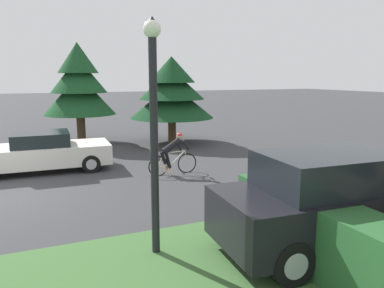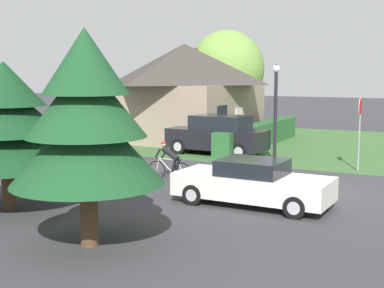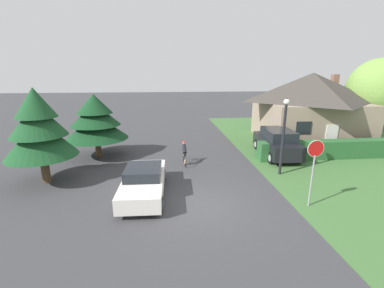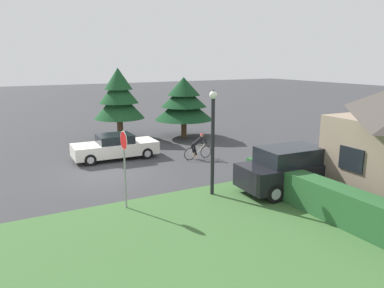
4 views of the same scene
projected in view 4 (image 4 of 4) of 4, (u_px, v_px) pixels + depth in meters
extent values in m
plane|color=#38383A|center=(106.00, 174.00, 18.36)|extent=(140.00, 140.00, 0.00)
cube|color=#3D6633|center=(377.00, 269.00, 10.01)|extent=(16.00, 36.00, 0.01)
cube|color=black|center=(351.00, 159.00, 14.12)|extent=(1.10, 0.10, 0.90)
cube|color=#285B2D|center=(352.00, 210.00, 12.42)|extent=(10.48, 0.90, 1.23)
cube|color=silver|center=(115.00, 149.00, 21.06)|extent=(1.99, 4.72, 0.69)
cube|color=black|center=(115.00, 139.00, 20.93)|extent=(1.68, 1.93, 0.46)
cylinder|color=black|center=(138.00, 147.00, 22.53)|extent=(0.26, 0.64, 0.63)
cylinder|color=#ADADB2|center=(138.00, 147.00, 22.53)|extent=(0.26, 0.37, 0.36)
cylinder|color=black|center=(147.00, 153.00, 21.09)|extent=(0.26, 0.64, 0.63)
cylinder|color=#ADADB2|center=(147.00, 153.00, 21.09)|extent=(0.26, 0.37, 0.36)
cylinder|color=black|center=(84.00, 153.00, 21.14)|extent=(0.26, 0.64, 0.63)
cylinder|color=#ADADB2|center=(84.00, 153.00, 21.14)|extent=(0.26, 0.37, 0.36)
cylinder|color=black|center=(90.00, 160.00, 19.70)|extent=(0.26, 0.64, 0.63)
cylinder|color=#ADADB2|center=(90.00, 160.00, 19.70)|extent=(0.26, 0.37, 0.36)
torus|color=black|center=(190.00, 154.00, 20.87)|extent=(0.06, 0.71, 0.71)
torus|color=black|center=(206.00, 152.00, 21.39)|extent=(0.06, 0.71, 0.71)
cylinder|color=beige|center=(194.00, 151.00, 20.96)|extent=(0.04, 0.18, 0.54)
cylinder|color=beige|center=(200.00, 150.00, 21.15)|extent=(0.05, 0.66, 0.60)
cylinder|color=beige|center=(199.00, 145.00, 21.06)|extent=(0.06, 0.79, 0.08)
cylinder|color=beige|center=(192.00, 155.00, 20.96)|extent=(0.05, 0.35, 0.15)
cylinder|color=beige|center=(191.00, 150.00, 20.87)|extent=(0.04, 0.22, 0.43)
cylinder|color=beige|center=(205.00, 148.00, 21.32)|extent=(0.04, 0.12, 0.46)
cylinder|color=black|center=(205.00, 144.00, 21.24)|extent=(0.44, 0.04, 0.02)
ellipsoid|color=black|center=(193.00, 146.00, 20.86)|extent=(0.09, 0.20, 0.05)
cylinder|color=black|center=(193.00, 149.00, 20.90)|extent=(0.12, 0.26, 0.45)
cylinder|color=black|center=(195.00, 150.00, 20.99)|extent=(0.12, 0.26, 0.60)
cylinder|color=tan|center=(194.00, 155.00, 21.02)|extent=(0.08, 0.08, 0.30)
cylinder|color=tan|center=(197.00, 156.00, 21.07)|extent=(0.17, 0.08, 0.21)
cylinder|color=black|center=(197.00, 142.00, 20.96)|extent=(0.24, 0.71, 0.55)
cylinder|color=black|center=(201.00, 141.00, 21.09)|extent=(0.08, 0.26, 0.36)
cylinder|color=black|center=(205.00, 141.00, 21.22)|extent=(0.08, 0.26, 0.36)
sphere|color=tan|center=(202.00, 135.00, 21.03)|extent=(0.19, 0.19, 0.19)
ellipsoid|color=red|center=(202.00, 135.00, 21.02)|extent=(0.22, 0.18, 0.12)
cube|color=black|center=(293.00, 173.00, 15.95)|extent=(2.22, 4.90, 0.94)
cube|color=black|center=(291.00, 155.00, 15.69)|extent=(1.86, 2.76, 0.67)
cylinder|color=black|center=(308.00, 171.00, 17.47)|extent=(0.34, 0.77, 0.76)
cylinder|color=#ADADB2|center=(308.00, 171.00, 17.47)|extent=(0.34, 0.46, 0.44)
cylinder|color=black|center=(336.00, 182.00, 15.96)|extent=(0.34, 0.77, 0.76)
cylinder|color=#ADADB2|center=(336.00, 182.00, 15.96)|extent=(0.34, 0.46, 0.44)
cylinder|color=black|center=(249.00, 181.00, 16.11)|extent=(0.34, 0.77, 0.76)
cylinder|color=#ADADB2|center=(249.00, 181.00, 16.11)|extent=(0.34, 0.46, 0.44)
cylinder|color=black|center=(274.00, 193.00, 14.61)|extent=(0.34, 0.77, 0.76)
cylinder|color=#ADADB2|center=(274.00, 193.00, 14.61)|extent=(0.34, 0.46, 0.44)
cylinder|color=gray|center=(125.00, 179.00, 13.91)|extent=(0.07, 0.07, 2.32)
cylinder|color=red|center=(124.00, 141.00, 13.59)|extent=(0.68, 0.03, 0.68)
cylinder|color=silver|center=(124.00, 141.00, 13.59)|extent=(0.72, 0.03, 0.72)
cylinder|color=black|center=(213.00, 148.00, 15.15)|extent=(0.15, 0.15, 3.98)
sphere|color=white|center=(213.00, 95.00, 14.68)|extent=(0.31, 0.31, 0.31)
cone|color=black|center=(213.00, 91.00, 14.64)|extent=(0.19, 0.19, 0.13)
cylinder|color=#4C3823|center=(120.00, 128.00, 26.47)|extent=(0.41, 0.41, 1.46)
cone|color=#194723|center=(119.00, 104.00, 26.09)|extent=(3.48, 3.48, 1.95)
cone|color=#194723|center=(119.00, 91.00, 25.88)|extent=(2.72, 2.72, 1.71)
cone|color=#194723|center=(118.00, 79.00, 25.70)|extent=(1.95, 1.95, 1.48)
cylinder|color=#4C3823|center=(184.00, 128.00, 27.02)|extent=(0.40, 0.40, 1.28)
cone|color=#143D1E|center=(184.00, 108.00, 26.70)|extent=(4.16, 4.16, 1.67)
cone|color=#143D1E|center=(184.00, 96.00, 26.52)|extent=(3.24, 3.24, 1.47)
cone|color=#143D1E|center=(184.00, 86.00, 26.36)|extent=(2.33, 2.33, 1.27)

